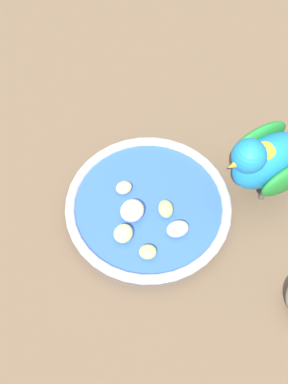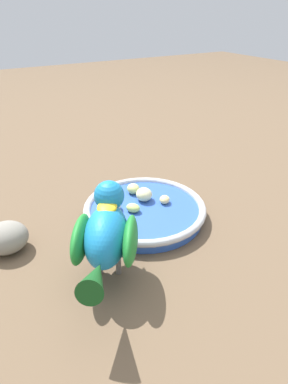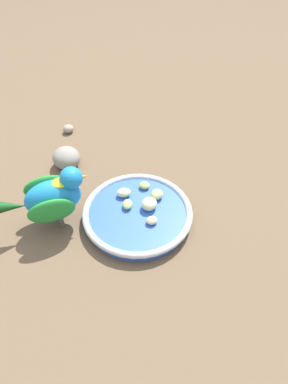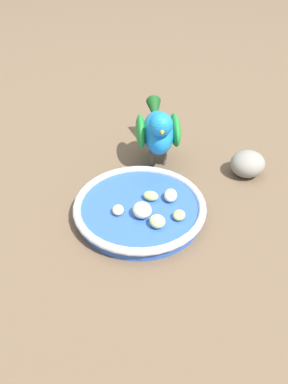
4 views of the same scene
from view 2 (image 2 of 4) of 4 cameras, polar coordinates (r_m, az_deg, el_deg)
name	(u,v)px [view 2 (image 2 of 4)]	position (r m, az deg, el deg)	size (l,w,h in m)	color
ground_plane	(144,224)	(0.65, -0.08, -5.50)	(4.00, 4.00, 0.00)	brown
feeding_bowl	(145,210)	(0.66, 0.12, -3.16)	(0.24, 0.24, 0.03)	#2D56B7
apple_piece_0	(133,208)	(0.64, -1.89, -2.77)	(0.03, 0.02, 0.02)	#B2CC66
apple_piece_1	(133,189)	(0.70, -1.86, 0.58)	(0.03, 0.03, 0.02)	#C6D17A
apple_piece_2	(114,193)	(0.69, -5.25, -0.21)	(0.02, 0.02, 0.02)	#B2CC66
apple_piece_3	(115,206)	(0.64, -5.09, -2.42)	(0.03, 0.02, 0.02)	beige
apple_piece_4	(144,194)	(0.67, 0.00, -0.41)	(0.04, 0.03, 0.03)	beige
apple_piece_5	(165,200)	(0.67, 3.60, -1.31)	(0.02, 0.02, 0.02)	#E5C67F
parrot	(106,235)	(0.49, -6.64, -7.33)	(0.19, 0.15, 0.14)	#59544C
rock_large	(6,238)	(0.62, -22.73, -7.29)	(0.07, 0.07, 0.05)	gray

